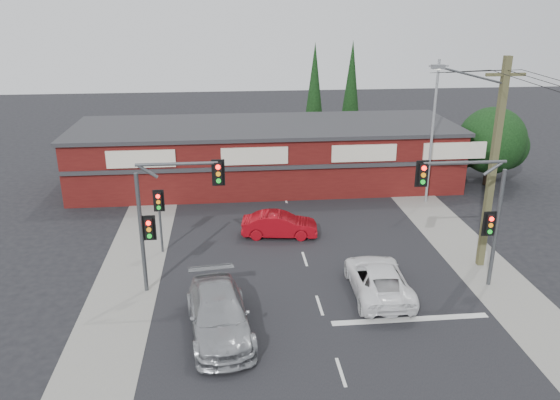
{
  "coord_description": "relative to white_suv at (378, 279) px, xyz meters",
  "views": [
    {
      "loc": [
        -3.68,
        -20.09,
        12.16
      ],
      "look_at": [
        -1.39,
        3.0,
        3.74
      ],
      "focal_mm": 35.0,
      "sensor_mm": 36.0,
      "label": 1
    }
  ],
  "objects": [
    {
      "name": "conifer_far",
      "position": [
        4.27,
        25.27,
        4.77
      ],
      "size": [
        1.8,
        1.8,
        9.25
      ],
      "color": "#2D2116",
      "rests_on": "ground"
    },
    {
      "name": "verge_left",
      "position": [
        -11.23,
        4.27,
        -0.7
      ],
      "size": [
        3.0,
        70.0,
        0.02
      ],
      "primitive_type": "cube",
      "color": "gray",
      "rests_on": "ground"
    },
    {
      "name": "red_sedan",
      "position": [
        -3.7,
        6.69,
        -0.03
      ],
      "size": [
        4.26,
        1.93,
        1.36
      ],
      "primitive_type": "imported",
      "rotation": [
        0.0,
        0.0,
        1.45
      ],
      "color": "#9C0912",
      "rests_on": "ground"
    },
    {
      "name": "silver_suv",
      "position": [
        -6.96,
        -2.38,
        0.1
      ],
      "size": [
        2.95,
        5.85,
        1.63
      ],
      "primitive_type": "imported",
      "rotation": [
        0.0,
        0.0,
        0.12
      ],
      "color": "#9FA2A5",
      "rests_on": "ground"
    },
    {
      "name": "conifer_near",
      "position": [
        0.77,
        23.27,
        4.77
      ],
      "size": [
        1.8,
        1.8,
        9.25
      ],
      "color": "#2D2116",
      "rests_on": "ground"
    },
    {
      "name": "lane_dashes",
      "position": [
        -2.73,
        5.94,
        -0.7
      ],
      "size": [
        0.12,
        50.94,
        0.01
      ],
      "color": "silver",
      "rests_on": "ground"
    },
    {
      "name": "road_strip",
      "position": [
        -2.73,
        4.27,
        -0.71
      ],
      "size": [
        14.0,
        70.0,
        0.01
      ],
      "primitive_type": "cube",
      "color": "black",
      "rests_on": "ground"
    },
    {
      "name": "steel_pole",
      "position": [
        6.27,
        11.27,
        3.99
      ],
      "size": [
        1.2,
        0.16,
        9.0
      ],
      "color": "gray",
      "rests_on": "ground"
    },
    {
      "name": "white_suv",
      "position": [
        0.0,
        0.0,
        0.0
      ],
      "size": [
        2.55,
        5.2,
        1.42
      ],
      "primitive_type": "imported",
      "rotation": [
        0.0,
        0.0,
        3.11
      ],
      "color": "white",
      "rests_on": "ground"
    },
    {
      "name": "ground",
      "position": [
        -2.73,
        -0.73,
        -0.71
      ],
      "size": [
        120.0,
        120.0,
        0.0
      ],
      "primitive_type": "plane",
      "color": "black",
      "rests_on": "ground"
    },
    {
      "name": "shop_building",
      "position": [
        -3.72,
        16.25,
        1.42
      ],
      "size": [
        27.3,
        8.4,
        4.22
      ],
      "color": "#480F0E",
      "rests_on": "ground"
    },
    {
      "name": "pedestal_signal",
      "position": [
        -9.93,
        5.27,
        1.69
      ],
      "size": [
        0.55,
        0.27,
        3.38
      ],
      "color": "#47494C",
      "rests_on": "ground"
    },
    {
      "name": "stop_line",
      "position": [
        0.77,
        -2.23,
        -0.7
      ],
      "size": [
        6.5,
        0.35,
        0.01
      ],
      "primitive_type": "cube",
      "color": "silver",
      "rests_on": "ground"
    },
    {
      "name": "tree_cluster",
      "position": [
        11.96,
        14.71,
        2.18
      ],
      "size": [
        5.9,
        5.1,
        5.5
      ],
      "color": "#2D2116",
      "rests_on": "ground"
    },
    {
      "name": "utility_pole",
      "position": [
        5.64,
        2.25,
        4.68
      ],
      "size": [
        4.38,
        0.59,
        10.0
      ],
      "color": "brown",
      "rests_on": "ground"
    },
    {
      "name": "traffic_mast_right",
      "position": [
        4.13,
        0.27,
        3.23
      ],
      "size": [
        3.96,
        0.27,
        5.97
      ],
      "color": "#47494C",
      "rests_on": "ground"
    },
    {
      "name": "traffic_mast_left",
      "position": [
        -9.16,
        1.27,
        3.22
      ],
      "size": [
        3.77,
        0.27,
        5.97
      ],
      "color": "#47494C",
      "rests_on": "ground"
    },
    {
      "name": "verge_right",
      "position": [
        5.77,
        4.27,
        -0.7
      ],
      "size": [
        3.0,
        70.0,
        0.02
      ],
      "primitive_type": "cube",
      "color": "gray",
      "rests_on": "ground"
    }
  ]
}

